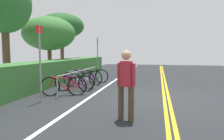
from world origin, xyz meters
TOP-DOWN VIEW (x-y plane):
  - ground_plane at (0.00, 0.00)m, footprint 37.10×13.66m
  - centre_line_yellow_inner at (0.00, -0.08)m, footprint 33.39×0.10m
  - centre_line_yellow_outer at (0.00, 0.08)m, footprint 33.39×0.10m
  - bike_lane_stripe_white at (0.00, 2.75)m, footprint 33.39×0.12m
  - bike_rack at (1.38, 3.83)m, footprint 4.67×0.05m
  - bicycle_0 at (-0.39, 3.83)m, footprint 0.64×1.71m
  - bicycle_1 at (0.55, 3.78)m, footprint 0.46×1.71m
  - bicycle_2 at (1.42, 3.93)m, footprint 0.64×1.80m
  - bicycle_3 at (2.33, 3.89)m, footprint 0.48×1.82m
  - bicycle_4 at (3.12, 3.78)m, footprint 0.46×1.75m
  - pedestrian at (-2.76, 1.07)m, footprint 0.32×0.46m
  - sign_post_near at (-1.50, 4.12)m, footprint 0.36×0.06m
  - sign_post_far at (4.31, 3.85)m, footprint 0.36×0.09m
  - hedge_backdrop at (2.88, 5.76)m, footprint 13.62×1.39m
  - tree_mid at (1.25, 7.63)m, footprint 2.55×2.55m
  - tree_far_right at (4.43, 7.05)m, footprint 3.26×3.26m
  - tree_extra at (7.77, 7.79)m, footprint 3.50×3.50m

SIDE VIEW (x-z plane):
  - ground_plane at x=0.00m, z-range -0.05..0.00m
  - centre_line_yellow_inner at x=0.00m, z-range 0.00..0.00m
  - centre_line_yellow_outer at x=0.00m, z-range 0.00..0.00m
  - bike_lane_stripe_white at x=0.00m, z-range 0.00..0.00m
  - bicycle_1 at x=0.55m, z-range -0.02..0.70m
  - bicycle_4 at x=3.12m, z-range -0.02..0.75m
  - bicycle_0 at x=-0.39m, z-range -0.02..0.75m
  - bicycle_3 at x=2.33m, z-range -0.02..0.76m
  - bicycle_2 at x=1.42m, z-range -0.02..0.76m
  - hedge_backdrop at x=2.88m, z-range 0.00..1.19m
  - bike_rack at x=1.38m, z-range 0.20..1.01m
  - pedestrian at x=-2.76m, z-range 0.13..1.85m
  - sign_post_far at x=4.31m, z-range 0.24..2.73m
  - sign_post_near at x=-1.50m, z-range 0.24..2.82m
  - tree_far_right at x=4.43m, z-range 0.86..4.71m
  - tree_extra at x=7.77m, z-range 1.31..5.95m
  - tree_mid at x=1.25m, z-range 1.23..6.64m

